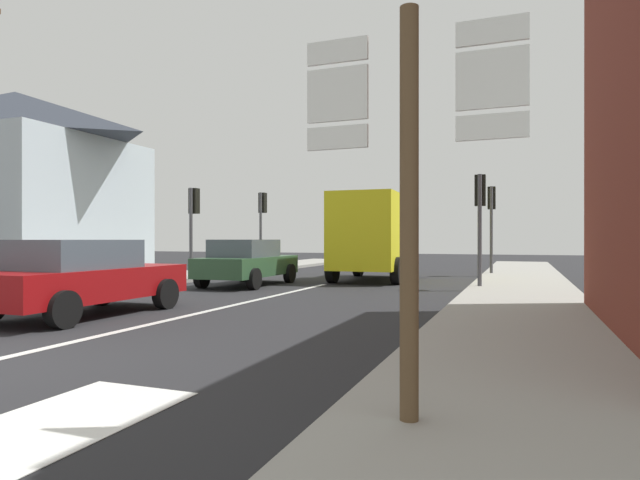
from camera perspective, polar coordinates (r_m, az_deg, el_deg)
ground_plane at (r=15.52m, az=-2.13°, el=-5.39°), size 80.00×80.00×0.00m
sidewalk_right at (r=12.31m, az=20.82°, el=-6.50°), size 2.86×44.00×0.14m
sidewalk_left at (r=17.22m, az=-23.75°, el=-4.62°), size 2.86×44.00×0.14m
lane_centre_stripe at (r=11.96m, az=-9.66°, el=-7.00°), size 0.16×12.00×0.01m
lane_turn_arrow at (r=4.98m, az=-26.41°, el=-17.14°), size 1.20×2.20×0.01m
clapboard_house_left at (r=23.18m, az=-29.79°, el=5.20°), size 8.38×7.44×7.04m
sedan_near at (r=11.27m, az=-24.14°, el=-3.58°), size 1.97×4.20×1.47m
sedan_far at (r=17.19m, az=-7.79°, el=-2.32°), size 2.05×4.24×1.47m
delivery_truck at (r=19.20m, az=5.81°, el=0.59°), size 2.61×5.06×3.05m
route_sign_post at (r=4.03m, az=9.58°, el=6.22°), size 1.66×0.14×3.20m
traffic_light_far_left at (r=24.05m, az=-6.22°, el=2.86°), size 0.30×0.49×3.57m
traffic_light_near_right at (r=16.11m, az=16.78°, el=3.64°), size 0.30×0.49×3.35m
traffic_light_near_left at (r=19.43m, az=-13.42°, el=2.91°), size 0.30×0.49×3.29m
traffic_light_far_right at (r=22.37m, az=17.90°, el=3.09°), size 0.30×0.49×3.59m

